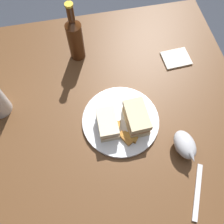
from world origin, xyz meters
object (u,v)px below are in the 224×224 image
Objects in this scene: sandwich_half_right at (136,118)px; gravy_boat at (185,145)px; plate at (121,121)px; cider_bottle at (75,38)px; sandwich_half_left at (108,124)px; fork at (197,192)px; napkin at (176,58)px.

sandwich_half_right is 0.18m from gravy_boat.
plate is 0.07m from sandwich_half_right.
plate is at bearing 108.12° from cider_bottle.
sandwich_half_left is 0.58× the size of fork.
sandwich_half_right is at bearing 46.88° from napkin.
fork is at bearing 90.71° from gravy_boat.
fork is at bearing 123.03° from plate.
fork is at bearing 79.32° from napkin.
sandwich_half_right is (-0.05, 0.02, 0.04)m from plate.
plate is 0.24m from gravy_boat.
gravy_boat is at bearing 142.45° from plate.
fork is at bearing 117.25° from sandwich_half_right.
sandwich_half_left is 0.36m from cider_bottle.
cider_bottle reaches higher than sandwich_half_left.
plate is 0.34m from fork.
sandwich_half_left is 0.88× the size of gravy_boat.
fork is (-0.24, 0.27, -0.04)m from sandwich_half_left.
plate is 2.64× the size of sandwich_half_left.
sandwich_half_left is 0.41× the size of cider_bottle.
sandwich_half_left is at bearing 99.44° from cider_bottle.
napkin is at bearing 165.87° from cider_bottle.
sandwich_half_left is 0.87× the size of sandwich_half_right.
plate is at bearing -22.52° from sandwich_half_right.
napkin is 0.61× the size of fork.
cider_bottle is 1.43× the size of fork.
cider_bottle reaches higher than gravy_boat.
napkin is (-0.34, -0.25, -0.04)m from sandwich_half_left.
sandwich_half_left reaches higher than gravy_boat.
cider_bottle is 0.69m from fork.
gravy_boat is 0.39m from napkin.
gravy_boat reaches higher than fork.
plate is 0.07m from sandwich_half_left.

